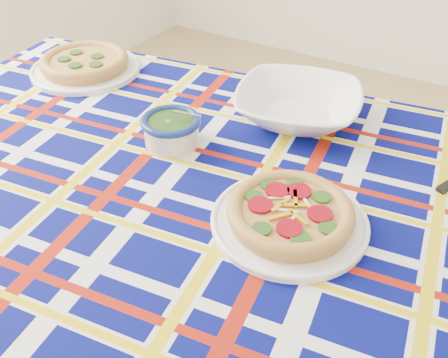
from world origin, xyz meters
The scene contains 7 objects.
floor centered at (0.00, 0.00, 0.00)m, with size 4.00×4.00×0.00m, color tan.
dining_table centered at (-0.13, -0.43, 0.70)m, with size 1.76×1.23×0.77m.
tablecloth centered at (-0.13, -0.43, 0.72)m, with size 1.68×1.06×0.11m, color #040955, non-canonical shape.
main_focaccia_plate centered at (0.06, -0.45, 0.81)m, with size 0.30×0.30×0.06m, color #B2813F, non-canonical shape.
pesto_bowl centered at (-0.29, -0.33, 0.82)m, with size 0.14×0.14×0.08m, color black, non-canonical shape.
serving_bowl centered at (-0.09, -0.08, 0.81)m, with size 0.30×0.30×0.07m, color white.
second_focaccia_plate centered at (-0.73, -0.16, 0.81)m, with size 0.32×0.32×0.06m, color #B2813F, non-canonical shape.
Camera 1 is at (0.31, -1.10, 1.41)m, focal length 40.00 mm.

